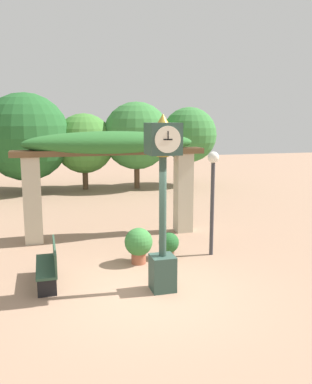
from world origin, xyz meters
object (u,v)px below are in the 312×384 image
at_px(lamp_post, 213,184).
at_px(potted_plant_near_left, 139,243).
at_px(potted_plant_near_right, 169,244).
at_px(pedestal_clock, 163,196).
at_px(park_bench, 49,265).

bearing_deg(lamp_post, potted_plant_near_left, -176.35).
distance_m(potted_plant_near_left, potted_plant_near_right, 0.86).
xyz_separation_m(pedestal_clock, potted_plant_near_right, (0.73, 1.87, -1.63)).
distance_m(potted_plant_near_right, lamp_post, 1.91).
bearing_deg(park_bench, potted_plant_near_right, 107.18).
relative_size(pedestal_clock, potted_plant_near_left, 4.05).
relative_size(pedestal_clock, park_bench, 2.35).
height_order(pedestal_clock, lamp_post, pedestal_clock).
height_order(pedestal_clock, potted_plant_near_left, pedestal_clock).
bearing_deg(park_bench, potted_plant_near_left, 109.19).
relative_size(pedestal_clock, potted_plant_near_right, 5.41).
height_order(potted_plant_near_left, potted_plant_near_right, potted_plant_near_left).
xyz_separation_m(pedestal_clock, lamp_post, (1.88, 1.82, -0.11)).
xyz_separation_m(potted_plant_near_right, lamp_post, (1.16, -0.05, 1.52)).
bearing_deg(pedestal_clock, lamp_post, 43.99).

